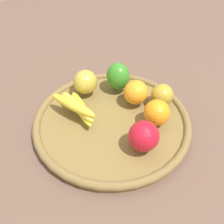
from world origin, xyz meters
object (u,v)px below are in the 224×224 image
at_px(orange_0, 136,92).
at_px(orange_1, 157,112).
at_px(bell_pepper, 118,76).
at_px(apple_0, 144,136).
at_px(banana_bunch, 77,107).
at_px(apple_2, 162,95).
at_px(apple_1, 85,82).

bearing_deg(orange_0, orange_1, 94.71).
bearing_deg(bell_pepper, apple_0, 154.74).
relative_size(banana_bunch, orange_1, 2.22).
xyz_separation_m(orange_1, apple_2, (-0.06, -0.06, -0.00)).
bearing_deg(apple_0, orange_0, -113.82).
height_order(bell_pepper, apple_2, bell_pepper).
xyz_separation_m(apple_0, apple_1, (0.05, -0.28, -0.00)).
xyz_separation_m(orange_0, bell_pepper, (0.02, -0.09, 0.01)).
bearing_deg(apple_1, bell_pepper, 164.60).
bearing_deg(apple_1, banana_bunch, 54.75).
height_order(banana_bunch, bell_pepper, bell_pepper).
bearing_deg(banana_bunch, orange_0, 171.37).
height_order(orange_1, apple_2, orange_1).
height_order(banana_bunch, orange_1, orange_1).
xyz_separation_m(banana_bunch, apple_1, (-0.06, -0.09, 0.01)).
distance_m(bell_pepper, apple_0, 0.25).
relative_size(orange_1, apple_2, 1.09).
bearing_deg(apple_0, apple_1, -80.57).
bearing_deg(banana_bunch, apple_2, 164.34).
bearing_deg(orange_1, banana_bunch, -34.52).
bearing_deg(apple_1, apple_2, 139.83).
distance_m(orange_0, bell_pepper, 0.09).
bearing_deg(apple_1, orange_1, 120.26).
xyz_separation_m(apple_2, apple_1, (0.18, -0.16, 0.00)).
distance_m(banana_bunch, apple_0, 0.22).
distance_m(apple_0, apple_1, 0.28).
relative_size(apple_2, apple_0, 0.84).
relative_size(orange_0, apple_2, 1.11).
xyz_separation_m(orange_0, apple_0, (0.07, 0.16, 0.00)).
relative_size(bell_pepper, apple_2, 1.35).
bearing_deg(apple_0, banana_bunch, -60.44).
bearing_deg(bell_pepper, banana_bunch, 97.26).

